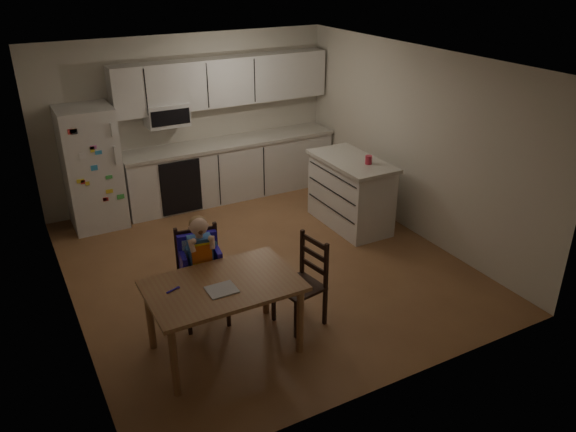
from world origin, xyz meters
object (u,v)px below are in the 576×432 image
(chair_booster, at_px, (200,258))
(chair_side, at_px, (307,275))
(red_cup, at_px, (369,160))
(refrigerator, at_px, (92,168))
(kitchen_island, at_px, (350,192))
(dining_table, at_px, (223,293))

(chair_booster, distance_m, chair_side, 1.10)
(red_cup, bearing_deg, refrigerator, 148.67)
(refrigerator, distance_m, chair_side, 3.72)
(refrigerator, height_order, chair_booster, refrigerator)
(kitchen_island, height_order, dining_table, kitchen_island)
(red_cup, bearing_deg, dining_table, -151.03)
(refrigerator, distance_m, chair_booster, 2.91)
(dining_table, bearing_deg, chair_booster, 89.36)
(chair_booster, bearing_deg, red_cup, 26.17)
(refrigerator, height_order, red_cup, refrigerator)
(kitchen_island, relative_size, red_cup, 11.69)
(kitchen_island, bearing_deg, chair_side, -135.02)
(kitchen_island, xyz_separation_m, dining_table, (-2.65, -1.77, 0.16))
(chair_booster, bearing_deg, kitchen_island, 31.52)
(red_cup, height_order, chair_booster, chair_booster)
(red_cup, distance_m, dining_table, 3.15)
(refrigerator, xyz_separation_m, kitchen_island, (3.14, -1.71, -0.36))
(chair_booster, height_order, chair_side, chair_booster)
(chair_booster, bearing_deg, refrigerator, 108.02)
(red_cup, xyz_separation_m, dining_table, (-2.73, -1.51, -0.39))
(refrigerator, bearing_deg, red_cup, -31.33)
(dining_table, height_order, chair_side, chair_side)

